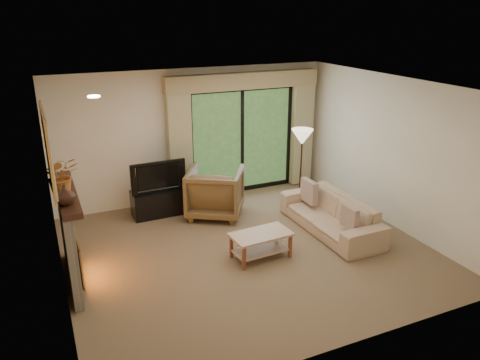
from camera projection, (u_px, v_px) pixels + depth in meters
name	position (u px, v px, depth m)	size (l,w,h in m)	color
floor	(248.00, 250.00, 7.47)	(5.50, 5.50, 0.00)	brown
ceiling	(249.00, 87.00, 6.58)	(5.50, 5.50, 0.00)	white
wall_back	(194.00, 135.00, 9.17)	(5.00, 5.00, 0.00)	silver
wall_front	(349.00, 246.00, 4.88)	(5.00, 5.00, 0.00)	silver
wall_left	(53.00, 203.00, 5.98)	(5.00, 5.00, 0.00)	silver
wall_right	(392.00, 152.00, 8.08)	(5.00, 5.00, 0.00)	silver
fireplace	(68.00, 238.00, 6.40)	(0.24, 1.70, 1.37)	slate
mirror	(48.00, 150.00, 5.94)	(0.07, 1.45, 1.02)	gold
sliding_door	(242.00, 140.00, 9.58)	(2.26, 0.10, 2.16)	black
curtain_left	(180.00, 144.00, 8.94)	(0.45, 0.18, 2.35)	tan
curtain_right	(302.00, 130.00, 9.97)	(0.45, 0.18, 2.35)	tan
cornice	(244.00, 81.00, 9.08)	(3.20, 0.24, 0.32)	tan
media_console	(159.00, 202.00, 8.71)	(0.97, 0.44, 0.49)	black
tv	(157.00, 175.00, 8.53)	(1.01, 0.13, 0.58)	black
armchair	(215.00, 192.00, 8.63)	(0.97, 1.00, 0.91)	brown
sofa	(331.00, 214.00, 8.04)	(2.10, 0.82, 0.61)	tan
pillow_near	(350.00, 217.00, 7.43)	(0.10, 0.36, 0.36)	brown
pillow_far	(309.00, 191.00, 8.46)	(0.11, 0.42, 0.42)	brown
coffee_table	(261.00, 245.00, 7.20)	(0.92, 0.51, 0.41)	tan
floor_lamp	(301.00, 168.00, 8.95)	(0.41, 0.41, 1.53)	#F5F0C0
vase	(65.00, 195.00, 5.71)	(0.24, 0.24, 0.25)	#361D13
branches	(61.00, 175.00, 6.01)	(0.45, 0.39, 0.50)	#C3712E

